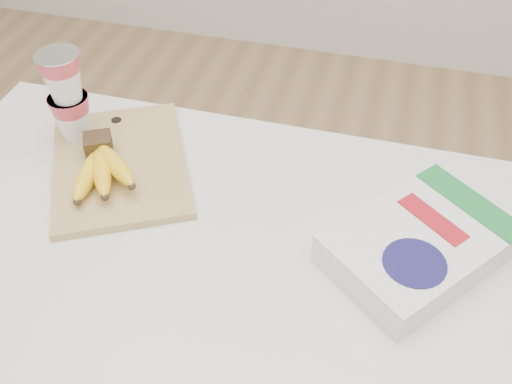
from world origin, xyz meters
TOP-DOWN VIEW (x-y plane):
  - table at (0.00, 0.00)m, footprint 1.05×0.70m
  - cutting_board at (-0.19, 0.14)m, footprint 0.36×0.39m
  - bananas at (-0.20, 0.10)m, footprint 0.15×0.17m
  - yogurt_stack at (-0.30, 0.19)m, footprint 0.08×0.08m
  - cereal_box at (0.34, 0.07)m, footprint 0.31×0.32m

SIDE VIEW (x-z plane):
  - table at x=0.00m, z-range 0.00..0.78m
  - cutting_board at x=-0.19m, z-range 0.78..0.80m
  - cereal_box at x=0.34m, z-range 0.78..0.84m
  - bananas at x=-0.20m, z-range 0.80..0.85m
  - yogurt_stack at x=-0.30m, z-range 0.81..0.98m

